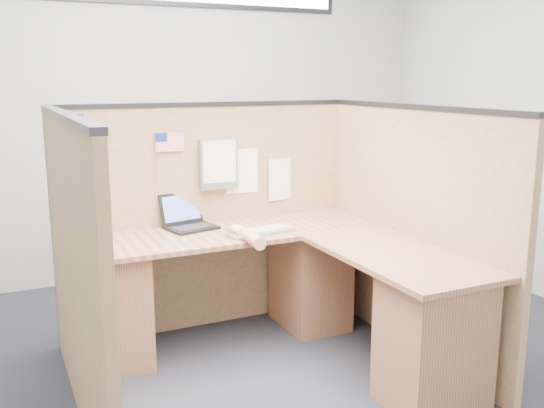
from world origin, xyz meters
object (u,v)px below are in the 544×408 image
keyboard (261,232)px  l_desk (281,297)px  laptop (189,219)px  mouse (237,233)px

keyboard → l_desk: bearing=-95.5°
l_desk → laptop: size_ratio=5.64×
laptop → mouse: (0.19, -0.36, -0.03)m
mouse → keyboard: bearing=1.5°
laptop → mouse: 0.41m
l_desk → laptop: 0.81m
l_desk → keyboard: 0.43m
laptop → mouse: size_ratio=3.08×
laptop → mouse: bearing=-74.7°
keyboard → laptop: bearing=125.1°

